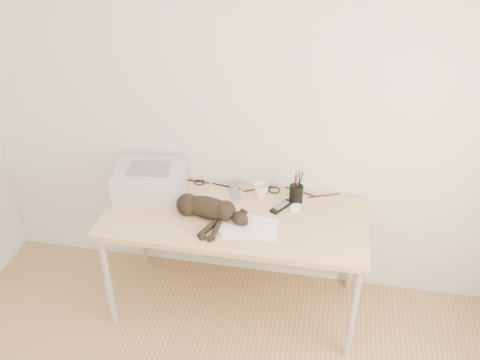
% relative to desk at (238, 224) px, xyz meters
% --- Properties ---
extents(wall_back, '(3.50, 0.00, 3.50)m').
position_rel_desk_xyz_m(wall_back, '(0.00, 0.27, 0.69)').
color(wall_back, silver).
rests_on(wall_back, floor).
extents(desk, '(1.60, 0.70, 0.74)m').
position_rel_desk_xyz_m(desk, '(0.00, 0.00, 0.00)').
color(desk, '#DCAF81').
rests_on(desk, floor).
extents(printer, '(0.47, 0.41, 0.20)m').
position_rel_desk_xyz_m(printer, '(-0.57, 0.04, 0.23)').
color(printer, silver).
rests_on(printer, desk).
extents(papers, '(0.37, 0.28, 0.01)m').
position_rel_desk_xyz_m(papers, '(0.10, -0.19, 0.14)').
color(papers, white).
rests_on(papers, desk).
extents(cat, '(0.61, 0.34, 0.14)m').
position_rel_desk_xyz_m(cat, '(-0.18, -0.13, 0.19)').
color(cat, black).
rests_on(cat, desk).
extents(mug, '(0.12, 0.12, 0.09)m').
position_rel_desk_xyz_m(mug, '(0.12, 0.14, 0.18)').
color(mug, white).
rests_on(mug, desk).
extents(pen_cup, '(0.09, 0.09, 0.22)m').
position_rel_desk_xyz_m(pen_cup, '(0.35, 0.12, 0.19)').
color(pen_cup, black).
rests_on(pen_cup, desk).
extents(remote_grey, '(0.12, 0.20, 0.02)m').
position_rel_desk_xyz_m(remote_grey, '(-0.05, 0.16, 0.14)').
color(remote_grey, slate).
rests_on(remote_grey, desk).
extents(remote_black, '(0.13, 0.17, 0.02)m').
position_rel_desk_xyz_m(remote_black, '(0.27, 0.04, 0.14)').
color(remote_black, black).
rests_on(remote_black, desk).
extents(mouse, '(0.09, 0.13, 0.04)m').
position_rel_desk_xyz_m(mouse, '(0.35, 0.05, 0.15)').
color(mouse, white).
rests_on(mouse, desk).
extents(cable_tangle, '(1.36, 0.08, 0.01)m').
position_rel_desk_xyz_m(cable_tangle, '(0.00, 0.22, 0.14)').
color(cable_tangle, black).
rests_on(cable_tangle, desk).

